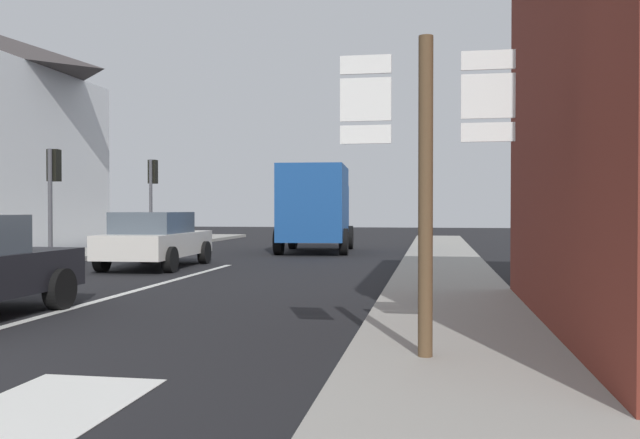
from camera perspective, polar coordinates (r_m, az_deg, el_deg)
The scene contains 9 objects.
ground_plane at distance 16.59m, azimuth -9.92°, elevation -4.47°, with size 80.00×80.00×0.00m, color black.
sidewalk_right at distance 13.64m, azimuth 10.78°, elevation -5.34°, with size 2.23×44.00×0.14m, color gray.
lane_centre_stripe at distance 12.91m, azimuth -15.93°, elevation -6.00°, with size 0.16×12.00×0.01m, color silver.
lane_turn_arrow at distance 5.65m, azimuth -23.31°, elevation -15.04°, with size 1.20×2.20×0.01m, color silver.
sedan_far at distance 18.01m, azimuth -13.93°, elevation -1.63°, with size 2.08×4.26×1.47m.
delivery_truck at distance 23.77m, azimuth -0.37°, elevation 1.15°, with size 2.77×5.14×3.05m.
route_sign_post at distance 6.44m, azimuth 9.06°, elevation 4.08°, with size 1.66×0.14×3.20m.
traffic_light_near_left at distance 20.13m, azimuth -21.94°, elevation 3.24°, with size 0.30×0.49×3.23m.
traffic_light_far_left at distance 26.06m, azimuth -14.19°, elevation 3.04°, with size 0.30×0.49×3.42m.
Camera 1 is at (5.55, -5.56, 1.55)m, focal length 37.28 mm.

